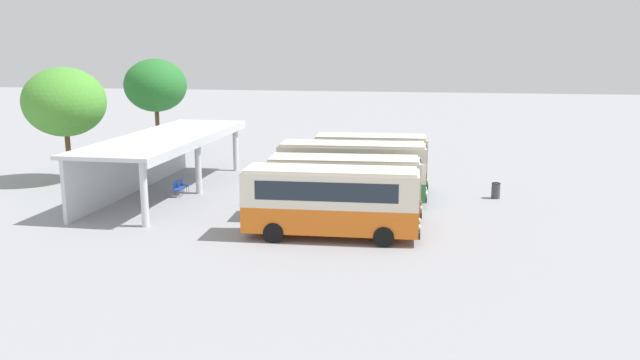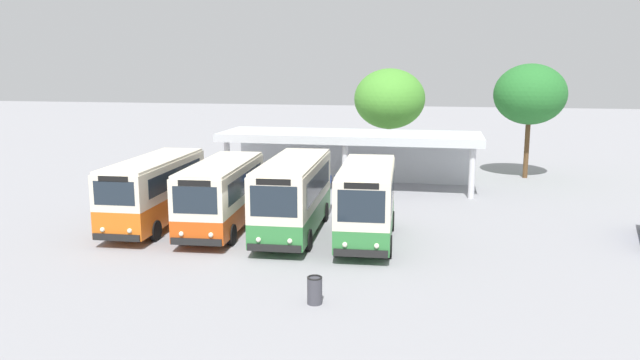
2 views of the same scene
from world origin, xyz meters
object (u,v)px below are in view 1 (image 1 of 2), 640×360
city_bus_second_in_row (344,185)px  waiting_chair_second_from_end (178,186)px  waiting_chair_middle_seat (183,184)px  city_bus_middle_cream (352,170)px  parked_car_flank (356,145)px  waiting_chair_end_by_column (176,188)px  city_bus_fourth_amber (371,160)px  city_bus_nearest_orange (331,200)px  litter_bin_apron (496,190)px

city_bus_second_in_row → waiting_chair_second_from_end: size_ratio=8.95×
city_bus_second_in_row → waiting_chair_middle_seat: (4.26, 10.15, -1.22)m
waiting_chair_second_from_end → waiting_chair_middle_seat: (0.61, -0.05, 0.00)m
city_bus_middle_cream → parked_car_flank: city_bus_middle_cream is taller
parked_car_flank → waiting_chair_middle_seat: parked_car_flank is taller
waiting_chair_end_by_column → waiting_chair_second_from_end: bearing=10.6°
city_bus_middle_cream → city_bus_fourth_amber: (3.36, -0.68, -0.01)m
city_bus_nearest_orange → waiting_chair_end_by_column: 11.91m
parked_car_flank → litter_bin_apron: (-13.44, -9.59, -0.37)m
waiting_chair_second_from_end → litter_bin_apron: 18.21m
city_bus_second_in_row → waiting_chair_end_by_column: city_bus_second_in_row is taller
parked_car_flank → waiting_chair_end_by_column: size_ratio=5.54×
waiting_chair_end_by_column → waiting_chair_middle_seat: same height
city_bus_fourth_amber → waiting_chair_second_from_end: bearing=105.8°
city_bus_middle_cream → parked_car_flank: 16.15m
city_bus_middle_cream → waiting_chair_end_by_column: size_ratio=9.44×
city_bus_middle_cream → waiting_chair_second_from_end: (0.29, 10.18, -1.33)m
waiting_chair_second_from_end → litter_bin_apron: size_ratio=0.96×
city_bus_nearest_orange → waiting_chair_middle_seat: bearing=52.8°
city_bus_second_in_row → city_bus_fourth_amber: city_bus_fourth_amber is taller
parked_car_flank → city_bus_nearest_orange: bearing=-175.9°
parked_car_flank → city_bus_fourth_amber: bearing=-169.3°
city_bus_nearest_orange → waiting_chair_second_from_end: (7.01, 10.08, -1.25)m
city_bus_nearest_orange → litter_bin_apron: (9.30, -7.98, -1.31)m
city_bus_middle_cream → litter_bin_apron: 8.41m
city_bus_middle_cream → waiting_chair_middle_seat: 10.26m
city_bus_nearest_orange → waiting_chair_end_by_column: bearing=57.3°
waiting_chair_second_from_end → waiting_chair_middle_seat: same height
city_bus_fourth_amber → parked_car_flank: bearing=10.7°
waiting_chair_second_from_end → litter_bin_apron: litter_bin_apron is taller
city_bus_second_in_row → waiting_chair_second_from_end: (3.65, 10.19, -1.22)m
waiting_chair_middle_seat → litter_bin_apron: size_ratio=0.96×
waiting_chair_middle_seat → city_bus_fourth_amber: bearing=-77.2°
city_bus_fourth_amber → litter_bin_apron: size_ratio=7.54×
litter_bin_apron → city_bus_fourth_amber: bearing=83.9°
parked_car_flank → city_bus_middle_cream: bearing=-173.9°
waiting_chair_middle_seat → litter_bin_apron: bearing=-84.7°
city_bus_second_in_row → city_bus_middle_cream: bearing=0.2°
city_bus_nearest_orange → litter_bin_apron: size_ratio=8.84×
city_bus_second_in_row → parked_car_flank: (19.39, 1.72, -0.91)m
waiting_chair_second_from_end → city_bus_nearest_orange: bearing=-124.8°
parked_car_flank → waiting_chair_second_from_end: (-15.74, 8.47, -0.31)m
city_bus_fourth_amber → waiting_chair_second_from_end: (-3.07, 10.86, -1.31)m
city_bus_fourth_amber → parked_car_flank: (12.67, 2.39, -1.01)m
city_bus_fourth_amber → waiting_chair_end_by_column: size_ratio=7.89×
city_bus_nearest_orange → city_bus_fourth_amber: bearing=-4.4°
city_bus_fourth_amber → waiting_chair_end_by_column: 11.43m
city_bus_nearest_orange → waiting_chair_middle_seat: (7.62, 10.03, -1.25)m
city_bus_middle_cream → city_bus_fourth_amber: 3.43m
waiting_chair_second_from_end → city_bus_fourth_amber: bearing=-74.2°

